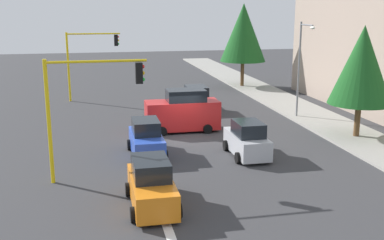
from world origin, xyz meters
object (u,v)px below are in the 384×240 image
street_lamp_curbside (302,60)px  delivery_van_red (183,112)px  tree_roadside_far (243,33)px  traffic_signal_near_right (88,95)px  car_blue (146,139)px  traffic_signal_far_right (89,53)px  tree_roadside_near (362,65)px  car_orange (152,185)px  car_silver (247,140)px  car_black (196,99)px

street_lamp_curbside → delivery_van_red: size_ratio=1.46×
street_lamp_curbside → tree_roadside_far: size_ratio=0.83×
traffic_signal_near_right → car_blue: size_ratio=1.45×
traffic_signal_far_right → tree_roadside_near: 22.80m
street_lamp_curbside → delivery_van_red: (1.61, -8.98, -3.07)m
tree_roadside_near → tree_roadside_far: (-20.00, -1.00, 0.96)m
traffic_signal_far_right → car_blue: 17.29m
traffic_signal_far_right → street_lamp_curbside: (10.39, 14.94, 0.16)m
traffic_signal_near_right → street_lamp_curbside: size_ratio=0.82×
street_lamp_curbside → tree_roadside_near: 5.76m
traffic_signal_near_right → tree_roadside_near: tree_roadside_near is taller
tree_roadside_near → car_blue: (0.71, -13.24, -3.67)m
street_lamp_curbside → car_blue: (6.32, -11.94, -3.45)m
traffic_signal_near_right → car_orange: (3.58, 2.39, -3.17)m
tree_roadside_near → tree_roadside_far: bearing=-177.1°
traffic_signal_near_right → tree_roadside_far: bearing=147.6°
tree_roadside_near → car_silver: tree_roadside_near is taller
traffic_signal_near_right → delivery_van_red: (-8.00, 5.93, -2.79)m
car_orange → traffic_signal_far_right: bearing=-174.1°
street_lamp_curbside → car_silver: street_lamp_curbside is taller
street_lamp_curbside → car_orange: (13.20, -12.52, -3.45)m
traffic_signal_far_right → traffic_signal_near_right: bearing=0.1°
car_orange → delivery_van_red: bearing=163.0°
tree_roadside_near → delivery_van_red: bearing=-111.3°
tree_roadside_near → tree_roadside_far: 20.05m
car_blue → delivery_van_red: bearing=147.8°
delivery_van_red → car_silver: size_ratio=1.28×
delivery_van_red → car_blue: (4.71, -2.96, -0.39)m
traffic_signal_far_right → tree_roadside_far: size_ratio=0.71×
traffic_signal_near_right → delivery_van_red: size_ratio=1.20×
traffic_signal_far_right → car_blue: size_ratio=1.50×
tree_roadside_far → car_blue: 24.49m
car_silver → traffic_signal_far_right: bearing=-155.1°
traffic_signal_far_right → car_orange: traffic_signal_far_right is taller
tree_roadside_near → car_black: size_ratio=1.70×
tree_roadside_far → car_silver: size_ratio=2.24×
street_lamp_curbside → car_silver: 10.64m
traffic_signal_near_right → car_orange: 5.35m
street_lamp_curbside → car_blue: bearing=-62.1°
traffic_signal_near_right → car_blue: bearing=138.0°
traffic_signal_near_right → street_lamp_curbside: (-9.61, 14.91, 0.28)m
street_lamp_curbside → delivery_van_red: bearing=-79.8°
car_orange → traffic_signal_near_right: bearing=-146.3°
tree_roadside_near → car_blue: tree_roadside_near is taller
traffic_signal_near_right → car_black: size_ratio=1.41×
traffic_signal_far_right → car_black: bearing=53.7°
traffic_signal_near_right → car_black: (-14.01, 8.14, -3.17)m
delivery_van_red → tree_roadside_far: bearing=149.9°
street_lamp_curbside → car_black: 8.78m
traffic_signal_far_right → car_orange: 23.94m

